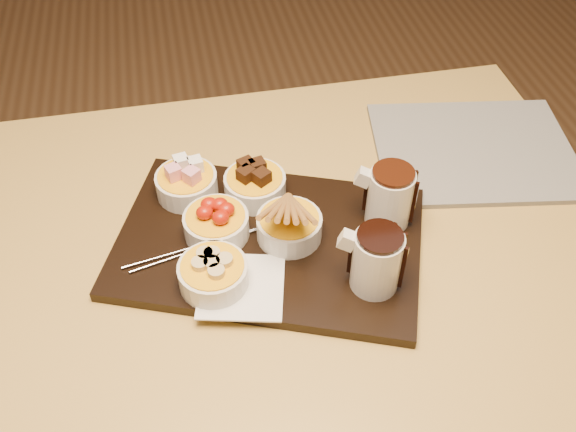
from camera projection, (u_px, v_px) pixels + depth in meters
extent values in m
cube|color=gold|center=(244.00, 253.00, 1.01)|extent=(1.20, 0.80, 0.04)
cylinder|color=gold|center=(447.00, 218.00, 1.59)|extent=(0.06, 0.06, 0.71)
cube|color=black|center=(269.00, 242.00, 0.99)|extent=(0.54, 0.45, 0.02)
cube|color=white|center=(242.00, 286.00, 0.91)|extent=(0.14, 0.14, 0.00)
cylinder|color=silver|center=(187.00, 185.00, 1.04)|extent=(0.10, 0.10, 0.04)
cylinder|color=silver|center=(255.00, 186.00, 1.04)|extent=(0.10, 0.10, 0.04)
cylinder|color=silver|center=(216.00, 225.00, 0.97)|extent=(0.10, 0.10, 0.04)
cylinder|color=silver|center=(289.00, 227.00, 0.97)|extent=(0.10, 0.10, 0.04)
cylinder|color=silver|center=(213.00, 275.00, 0.91)|extent=(0.10, 0.10, 0.04)
cylinder|color=silver|center=(377.00, 261.00, 0.89)|extent=(0.09, 0.09, 0.10)
cylinder|color=silver|center=(390.00, 198.00, 0.98)|extent=(0.09, 0.09, 0.10)
cube|color=beige|center=(474.00, 150.00, 1.15)|extent=(0.39, 0.33, 0.01)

